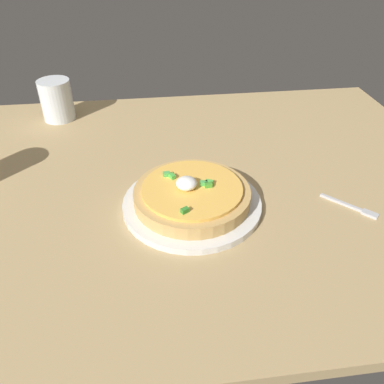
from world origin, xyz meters
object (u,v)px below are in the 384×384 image
Objects in this scene: plate at (192,204)px; pizza at (192,194)px; cup_far at (57,101)px; fork at (354,208)px.

pizza is at bearing -175.37° from plate.
plate is at bearing 4.63° from pizza.
cup_far reaches higher than plate.
cup_far is 74.44cm from fork.
fork is at bearing -8.76° from pizza.
pizza is (-0.02, -0.00, 2.16)cm from plate.
fork is (58.46, -45.87, -4.51)cm from cup_far.
cup_far reaches higher than pizza.
plate is 2.16cm from pizza.
cup_far is at bearing 125.30° from plate.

